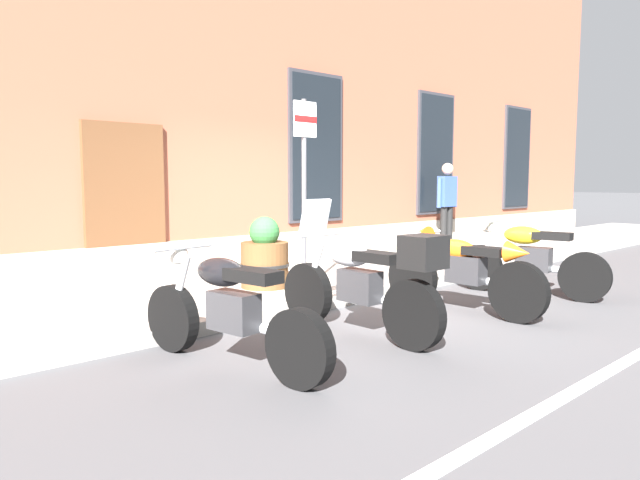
% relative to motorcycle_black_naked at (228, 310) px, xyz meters
% --- Properties ---
extents(ground_plane, '(140.00, 140.00, 0.00)m').
position_rel_motorcycle_black_naked_xyz_m(ground_plane, '(2.43, 0.97, -0.49)').
color(ground_plane, '#424244').
extents(sidewalk, '(30.04, 2.44, 0.15)m').
position_rel_motorcycle_black_naked_xyz_m(sidewalk, '(2.43, 2.19, -0.41)').
color(sidewalk, gray).
rests_on(sidewalk, ground_plane).
extents(lane_stripe, '(30.04, 0.12, 0.01)m').
position_rel_motorcycle_black_naked_xyz_m(lane_stripe, '(2.43, -2.23, -0.48)').
color(lane_stripe, silver).
rests_on(lane_stripe, ground_plane).
extents(brick_pub_facade, '(24.04, 7.77, 7.84)m').
position_rel_motorcycle_black_naked_xyz_m(brick_pub_facade, '(2.43, 7.24, 3.43)').
color(brick_pub_facade, brown).
rests_on(brick_pub_facade, ground_plane).
extents(motorcycle_black_naked, '(0.62, 2.14, 0.99)m').
position_rel_motorcycle_black_naked_xyz_m(motorcycle_black_naked, '(0.00, 0.00, 0.00)').
color(motorcycle_black_naked, black).
rests_on(motorcycle_black_naked, ground_plane).
extents(motorcycle_silver_touring, '(0.62, 2.11, 1.36)m').
position_rel_motorcycle_black_naked_xyz_m(motorcycle_silver_touring, '(1.52, -0.14, 0.08)').
color(motorcycle_silver_touring, black).
rests_on(motorcycle_silver_touring, ground_plane).
extents(motorcycle_orange_sport, '(0.62, 2.09, 0.99)m').
position_rel_motorcycle_black_naked_xyz_m(motorcycle_orange_sport, '(3.16, -0.12, 0.06)').
color(motorcycle_orange_sport, black).
rests_on(motorcycle_orange_sport, ground_plane).
extents(motorcycle_yellow_naked, '(0.66, 2.03, 1.01)m').
position_rel_motorcycle_black_naked_xyz_m(motorcycle_yellow_naked, '(4.70, -0.23, 0.01)').
color(motorcycle_yellow_naked, black).
rests_on(motorcycle_yellow_naked, ground_plane).
extents(pedestrian_blue_top, '(0.59, 0.23, 1.75)m').
position_rel_motorcycle_black_naked_xyz_m(pedestrian_blue_top, '(7.38, 2.93, 0.65)').
color(pedestrian_blue_top, black).
rests_on(pedestrian_blue_top, sidewalk).
extents(parking_sign, '(0.36, 0.07, 2.42)m').
position_rel_motorcycle_black_naked_xyz_m(parking_sign, '(2.26, 1.57, 1.23)').
color(parking_sign, '#4C4C51').
rests_on(parking_sign, sidewalk).
extents(barrel_planter, '(0.65, 0.65, 0.93)m').
position_rel_motorcycle_black_naked_xyz_m(barrel_planter, '(1.99, 2.06, 0.05)').
color(barrel_planter, brown).
rests_on(barrel_planter, sidewalk).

